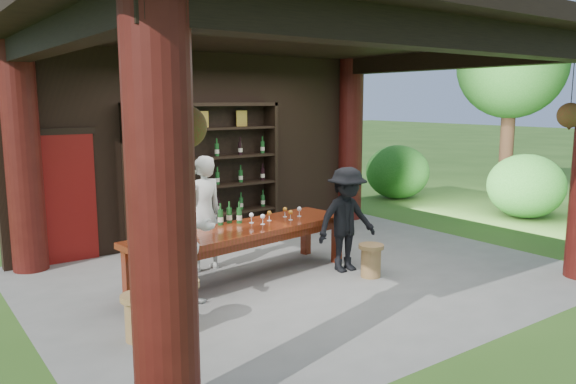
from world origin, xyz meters
TOP-DOWN VIEW (x-y plane):
  - ground at (0.00, 0.00)m, footprint 90.00×90.00m
  - pavilion at (-0.01, 0.43)m, footprint 7.50×6.00m
  - wine_shelf at (-0.29, 2.45)m, footprint 2.78×0.42m
  - tasting_table at (-0.83, 0.30)m, footprint 3.48×1.33m
  - stool_near_left at (-2.33, -0.84)m, footprint 0.43×0.43m
  - stool_near_right at (0.70, -0.64)m, footprint 0.36×0.36m
  - stool_far_left at (-2.76, -0.78)m, footprint 0.38×0.38m
  - host at (-1.07, 1.03)m, footprint 0.66×0.48m
  - guest_woman at (-1.94, -0.23)m, footprint 1.01×0.88m
  - guest_man at (0.61, -0.22)m, footprint 1.03×0.64m
  - table_bottles at (-0.87, 0.61)m, footprint 0.36×0.17m
  - table_glasses at (-0.19, 0.41)m, footprint 0.90×0.31m
  - napkin_basket at (-1.94, 0.05)m, footprint 0.28×0.21m
  - shrubs at (1.65, -0.01)m, footprint 15.25×8.29m
  - trees at (3.27, 1.75)m, footprint 22.18×9.54m

SIDE VIEW (x-z plane):
  - ground at x=0.00m, z-range 0.00..0.00m
  - stool_near_right at x=0.70m, z-range 0.01..0.48m
  - stool_far_left at x=-2.76m, z-range 0.01..0.51m
  - stool_near_left at x=-2.33m, z-range 0.02..0.59m
  - shrubs at x=1.65m, z-range -0.11..1.25m
  - tasting_table at x=-0.83m, z-range 0.26..1.01m
  - guest_man at x=0.61m, z-range 0.00..1.53m
  - napkin_basket at x=-1.94m, z-range 0.75..0.89m
  - table_glasses at x=-0.19m, z-range 0.75..0.90m
  - host at x=-1.07m, z-range 0.00..1.70m
  - guest_woman at x=-1.94m, z-range 0.00..1.77m
  - table_bottles at x=-0.87m, z-range 0.75..1.06m
  - wine_shelf at x=-0.29m, z-range 0.00..2.44m
  - pavilion at x=-0.01m, z-range 0.33..3.93m
  - trees at x=3.27m, z-range 0.97..5.77m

